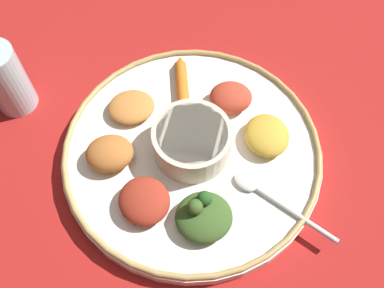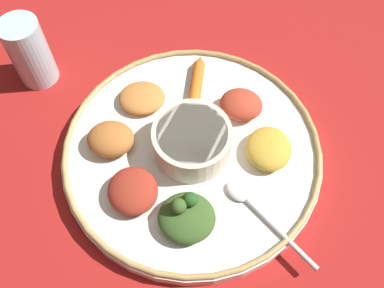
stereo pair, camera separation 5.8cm
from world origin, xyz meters
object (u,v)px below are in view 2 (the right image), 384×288
at_px(spoon, 255,210).
at_px(carrot_near_spoon, 197,82).
at_px(center_bowl, 192,140).
at_px(greens_pile, 186,216).
at_px(drinking_glass, 31,55).

xyz_separation_m(spoon, carrot_near_spoon, (0.20, -0.08, 0.00)).
bearing_deg(center_bowl, greens_pile, 133.89).
distance_m(greens_pile, drinking_glass, 0.35).
height_order(carrot_near_spoon, drinking_glass, drinking_glass).
xyz_separation_m(spoon, drinking_glass, (0.39, 0.08, 0.02)).
bearing_deg(carrot_near_spoon, spoon, 157.56).
bearing_deg(drinking_glass, greens_pile, -179.10).
bearing_deg(greens_pile, center_bowl, -46.11).
height_order(center_bowl, drinking_glass, drinking_glass).
xyz_separation_m(greens_pile, drinking_glass, (0.35, 0.01, 0.01)).
distance_m(spoon, greens_pile, 0.09).
xyz_separation_m(center_bowl, spoon, (-0.12, 0.00, -0.02)).
bearing_deg(carrot_near_spoon, greens_pile, 133.90).
height_order(spoon, greens_pile, greens_pile).
relative_size(center_bowl, greens_pile, 1.08).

